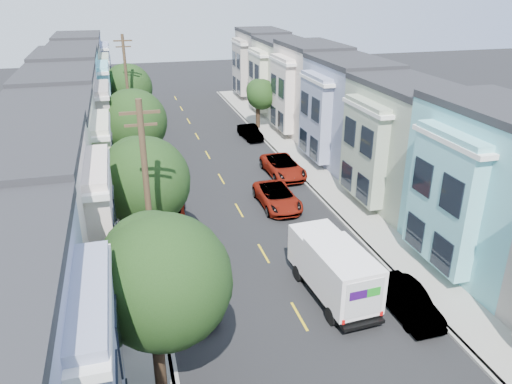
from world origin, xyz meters
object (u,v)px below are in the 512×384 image
Objects in this scene: tree_b at (161,282)px; utility_pole_far at (128,92)px; parked_left_c at (186,292)px; tree_d at (133,122)px; lead_sedan at (277,197)px; tree_far_r at (261,95)px; tree_e at (127,88)px; tree_c at (143,182)px; parked_right_c at (283,167)px; parked_left_d at (167,213)px; parked_right_b at (407,301)px; parked_right_d at (250,132)px; utility_pole_near at (149,214)px; fedex_truck at (333,268)px.

utility_pole_far is (0.00, 31.28, 0.09)m from tree_b.
tree_b reaches higher than parked_left_c.
tree_d is 1.43× the size of lead_sedan.
tree_far_r is 31.25m from parked_left_c.
tree_e is at bearing 175.83° from tree_far_r.
lead_sedan is at bearing 30.42° from tree_c.
tree_d reaches higher than parked_right_c.
parked_left_d is 1.25× the size of parked_right_b.
tree_b is 7.16m from parked_left_c.
lead_sedan is 16.01m from parked_right_d.
parked_left_c is at bearing -112.27° from tree_far_r.
utility_pole_near is 1.84× the size of parked_right_c.
utility_pole_far reaches higher than parked_right_c.
parked_left_c is 1.25× the size of parked_right_b.
lead_sedan is 1.23× the size of parked_right_b.
parked_left_c is (-7.01, 1.08, -0.86)m from fedex_truck.
parked_right_c is (11.20, -0.61, -4.27)m from tree_d.
tree_c reaches higher than tree_far_r.
tree_far_r is 23.10m from parked_left_d.
tree_b is at bearing -90.70° from parked_left_d.
tree_c reaches higher than fedex_truck.
tree_e is 1.69× the size of parked_right_b.
tree_c is at bearing 90.02° from utility_pole_near.
utility_pole_near reaches higher than tree_far_r.
tree_e reaches higher than lead_sedan.
tree_b is 15.37m from parked_left_d.
tree_b is at bearing -120.79° from lead_sedan.
parked_left_c is at bearing -86.89° from utility_pole_far.
utility_pole_near is at bearing 170.70° from fedex_truck.
utility_pole_far reaches higher than tree_far_r.
tree_e is at bearing 101.57° from fedex_truck.
lead_sedan is (-4.21, -19.13, -2.84)m from tree_far_r.
parked_right_c is (11.20, 10.78, -4.08)m from tree_c.
parked_right_b is (2.21, -13.00, -0.02)m from lead_sedan.
lead_sedan is 7.61m from parked_left_d.
parked_right_b is at bearing -47.08° from parked_left_d.
parked_left_c is 27.35m from parked_right_d.
parked_right_d is (0.00, 28.86, -0.04)m from parked_right_b.
lead_sedan is 1.30× the size of parked_right_d.
tree_e is at bearing 126.12° from parked_right_c.
parked_right_c is at bearing -3.11° from tree_d.
utility_pole_far is at bearing -89.98° from tree_e.
tree_d is at bearing 92.77° from parked_left_c.
parked_right_d is at bearing 63.87° from parked_left_d.
parked_right_b is (-2.00, -32.13, -2.86)m from tree_far_r.
lead_sedan is at bearing 8.75° from parked_left_d.
tree_far_r is 1.29× the size of parked_right_d.
utility_pole_far reaches higher than parked_left_c.
tree_e reaches higher than fedex_truck.
utility_pole_near is 1.90× the size of parked_left_c.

